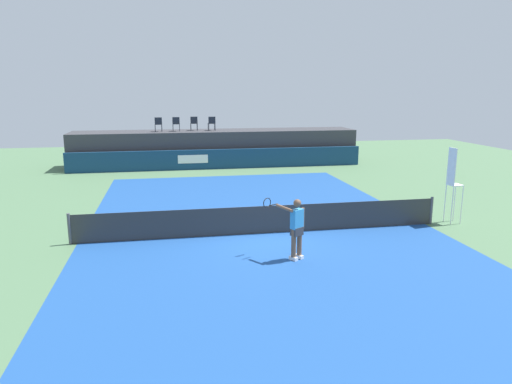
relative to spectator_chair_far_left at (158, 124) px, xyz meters
name	(u,v)px	position (x,y,z in m)	size (l,w,h in m)	color
ground_plane	(248,211)	(3.59, -11.99, -2.69)	(48.00, 48.00, 0.00)	#4C704C
court_inner	(263,233)	(3.59, -14.99, -2.69)	(12.00, 22.00, 0.00)	#1C478C
sponsor_wall	(219,159)	(3.58, -1.49, -2.09)	(18.00, 0.22, 1.20)	navy
spectator_platform	(216,147)	(3.59, 0.31, -1.59)	(18.00, 2.80, 2.20)	#38383D
spectator_chair_far_left	(158,124)	(0.00, 0.00, 0.00)	(0.46, 0.46, 0.89)	#1E232D
spectator_chair_left	(176,123)	(1.09, 0.12, 0.00)	(0.45, 0.45, 0.89)	#1E232D
spectator_chair_center	(194,123)	(2.22, 0.42, 0.00)	(0.45, 0.45, 0.89)	#1E232D
spectator_chair_right	(212,123)	(3.33, 0.18, 0.00)	(0.45, 0.45, 0.89)	#1E232D
umpire_chair	(453,180)	(10.54, -15.00, -1.11)	(0.47, 0.47, 2.76)	white
tennis_net	(263,220)	(3.59, -14.99, -2.22)	(12.40, 0.02, 0.95)	#2D2D2D
net_post_near	(69,229)	(-2.61, -14.99, -2.19)	(0.10, 0.10, 1.00)	#4C4C51
net_post_far	(431,211)	(9.79, -14.99, -2.19)	(0.10, 0.10, 1.00)	#4C4C51
tennis_player	(296,227)	(4.01, -17.58, -1.73)	(1.10, 1.01, 1.77)	white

